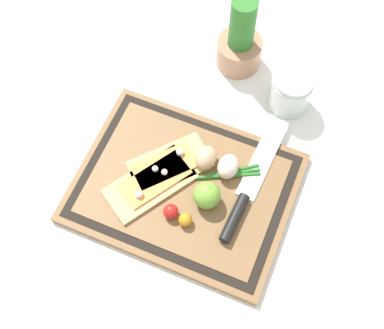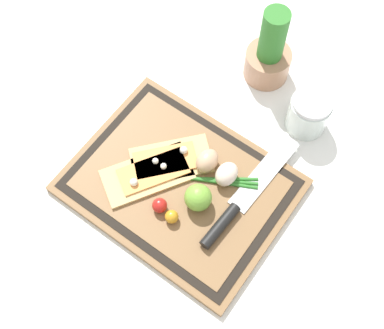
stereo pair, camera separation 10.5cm
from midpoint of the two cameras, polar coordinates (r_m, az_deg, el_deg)
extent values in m
plane|color=white|center=(1.07, -3.64, -2.94)|extent=(6.00, 6.00, 0.00)
cube|color=brown|center=(1.06, -3.66, -2.78)|extent=(0.42, 0.33, 0.02)
cube|color=black|center=(1.06, -3.69, -2.59)|extent=(0.40, 0.30, 0.00)
cube|color=brown|center=(1.05, -3.70, -2.56)|extent=(0.36, 0.27, 0.00)
cube|color=tan|center=(1.06, -7.35, -2.37)|extent=(0.17, 0.19, 0.01)
cube|color=#E08E47|center=(1.05, -6.78, -1.87)|extent=(0.12, 0.15, 0.00)
sphere|color=silver|center=(1.04, -8.54, -3.45)|extent=(0.02, 0.02, 0.02)
sphere|color=silver|center=(1.05, -5.81, -1.11)|extent=(0.01, 0.01, 0.01)
cube|color=tan|center=(1.07, -5.16, -0.33)|extent=(0.17, 0.18, 0.01)
cube|color=#E08E47|center=(1.06, -5.77, -0.46)|extent=(0.13, 0.13, 0.00)
sphere|color=silver|center=(1.07, -4.08, 1.02)|extent=(0.02, 0.02, 0.02)
sphere|color=silver|center=(1.06, -6.79, -0.75)|extent=(0.01, 0.01, 0.01)
cube|color=silver|center=(1.08, 4.85, 0.46)|extent=(0.05, 0.20, 0.00)
cylinder|color=black|center=(1.01, 1.60, -6.05)|extent=(0.03, 0.10, 0.02)
ellipsoid|color=tan|center=(1.05, -1.34, 0.41)|extent=(0.04, 0.05, 0.04)
ellipsoid|color=beige|center=(1.05, 1.01, -0.53)|extent=(0.04, 0.05, 0.04)
sphere|color=#70A838|center=(1.01, -1.35, -3.62)|extent=(0.05, 0.05, 0.05)
sphere|color=red|center=(1.02, -5.14, -5.35)|extent=(0.03, 0.03, 0.03)
sphere|color=orange|center=(1.01, -3.70, -6.22)|extent=(0.03, 0.03, 0.03)
cylinder|color=#2D7528|center=(1.05, -2.24, -1.73)|extent=(0.23, 0.12, 0.01)
cylinder|color=#2D7528|center=(1.05, -2.24, -1.73)|extent=(0.22, 0.13, 0.01)
cylinder|color=#2D7528|center=(1.05, -2.24, -1.73)|extent=(0.21, 0.15, 0.01)
cylinder|color=#AD7A5B|center=(1.20, 2.48, 11.63)|extent=(0.10, 0.10, 0.07)
cylinder|color=#2D7528|center=(1.13, 2.64, 14.05)|extent=(0.05, 0.05, 0.16)
cylinder|color=silver|center=(1.14, 7.88, 7.33)|extent=(0.09, 0.09, 0.08)
cylinder|color=#D16023|center=(1.16, 7.73, 6.69)|extent=(0.08, 0.08, 0.03)
cylinder|color=silver|center=(1.10, 8.17, 8.61)|extent=(0.08, 0.08, 0.01)
camera|label=1|loc=(0.05, -92.88, -6.00)|focal=50.00mm
camera|label=2|loc=(0.05, 87.12, 6.00)|focal=50.00mm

